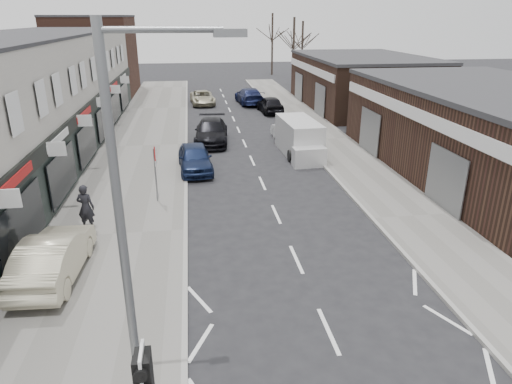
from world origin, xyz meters
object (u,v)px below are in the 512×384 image
object	(u,v)px
sedan_on_pavement	(53,256)
pedestrian	(86,207)
white_van	(299,139)
warning_sign	(155,158)
parked_car_left_a	(195,158)
parked_car_right_b	(270,104)
parked_car_left_c	(203,98)
parked_car_right_c	(249,96)
parked_car_right_a	(289,132)
street_lamp	(133,236)
parked_car_left_b	(211,132)

from	to	relation	value
sedan_on_pavement	pedestrian	bearing A→B (deg)	-92.44
white_van	sedan_on_pavement	distance (m)	17.25
sedan_on_pavement	warning_sign	bearing A→B (deg)	-112.52
parked_car_left_a	parked_car_right_b	bearing A→B (deg)	62.60
parked_car_left_c	parked_car_right_c	xyz separation A→B (m)	(4.56, -0.24, 0.13)
pedestrian	parked_car_left_a	size ratio (longest dim) A/B	0.43
parked_car_left_a	parked_car_right_a	distance (m)	8.38
warning_sign	white_van	distance (m)	10.84
pedestrian	parked_car_left_c	distance (m)	28.24
street_lamp	warning_sign	world-z (taller)	street_lamp
sedan_on_pavement	street_lamp	bearing A→B (deg)	121.16
street_lamp	sedan_on_pavement	xyz separation A→B (m)	(-3.57, 6.59, -3.75)
pedestrian	parked_car_right_c	xyz separation A→B (m)	(9.97, 27.47, -0.28)
street_lamp	parked_car_left_c	distance (m)	38.13
white_van	sedan_on_pavement	world-z (taller)	white_van
street_lamp	parked_car_right_b	bearing A→B (deg)	76.32
parked_car_right_a	parked_car_left_b	bearing A→B (deg)	-11.46
street_lamp	parked_car_left_b	xyz separation A→B (m)	(2.33, 23.29, -3.85)
white_van	pedestrian	bearing A→B (deg)	-141.47
warning_sign	sedan_on_pavement	size ratio (longest dim) A/B	0.59
parked_car_right_c	parked_car_right_b	bearing A→B (deg)	101.42
warning_sign	parked_car_right_a	world-z (taller)	warning_sign
parked_car_left_b	parked_car_right_c	world-z (taller)	parked_car_right_c
white_van	pedestrian	size ratio (longest dim) A/B	2.95
sedan_on_pavement	parked_car_right_c	xyz separation A→B (m)	(10.29, 31.03, -0.09)
parked_car_left_a	parked_car_right_c	world-z (taller)	parked_car_right_c
parked_car_left_b	parked_car_right_a	bearing A→B (deg)	-1.96
parked_car_left_b	parked_car_right_b	distance (m)	11.24
parked_car_left_b	parked_car_right_c	distance (m)	14.99
pedestrian	parked_car_right_a	bearing A→B (deg)	-117.37
sedan_on_pavement	parked_car_left_b	xyz separation A→B (m)	(5.89, 16.70, -0.10)
white_van	parked_car_right_b	xyz separation A→B (m)	(0.42, 13.24, -0.27)
pedestrian	parked_car_left_a	world-z (taller)	pedestrian
pedestrian	parked_car_right_a	xyz separation A→B (m)	(10.81, 12.55, -0.36)
warning_sign	parked_car_left_a	world-z (taller)	warning_sign
parked_car_left_a	pedestrian	bearing A→B (deg)	-124.84
pedestrian	parked_car_right_b	world-z (taller)	pedestrian
street_lamp	parked_car_right_c	world-z (taller)	street_lamp
parked_car_left_a	parked_car_left_c	bearing A→B (deg)	83.50
street_lamp	white_van	distance (m)	21.46
parked_car_left_a	parked_car_right_c	bearing A→B (deg)	70.98
pedestrian	parked_car_left_b	xyz separation A→B (m)	(5.57, 13.14, -0.29)
parked_car_left_a	street_lamp	bearing A→B (deg)	-97.29
sedan_on_pavement	parked_car_right_a	size ratio (longest dim) A/B	1.07
warning_sign	parked_car_right_a	distance (m)	12.94
parked_car_right_a	parked_car_right_c	distance (m)	14.95
warning_sign	parked_car_right_b	bearing A→B (deg)	66.78
parked_car_left_c	parked_car_right_c	world-z (taller)	parked_car_right_c
parked_car_left_a	parked_car_left_c	distance (m)	20.55
warning_sign	parked_car_right_b	world-z (taller)	warning_sign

